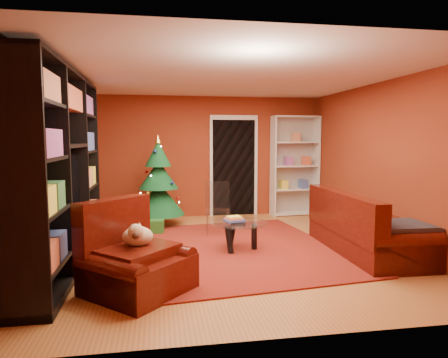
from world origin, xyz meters
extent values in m
cube|color=#A5642E|center=(0.00, 0.00, -0.03)|extent=(5.00, 5.50, 0.05)
cube|color=silver|center=(0.00, 0.00, 2.62)|extent=(5.00, 5.50, 0.05)
cube|color=maroon|center=(0.00, 2.77, 1.30)|extent=(5.00, 0.05, 2.60)
cube|color=maroon|center=(-2.52, 0.00, 1.30)|extent=(0.05, 5.50, 2.60)
cube|color=maroon|center=(2.52, 0.00, 1.30)|extent=(0.05, 5.50, 2.60)
cube|color=maroon|center=(0.08, 0.02, 0.01)|extent=(3.49, 3.94, 0.02)
cube|color=#1A6B6C|center=(-1.59, 2.12, 0.14)|extent=(0.37, 0.37, 0.28)
cube|color=#21601D|center=(-1.08, 1.26, 0.12)|extent=(0.27, 0.27, 0.24)
cube|color=#A41922|center=(-1.31, 2.22, 0.10)|extent=(0.26, 0.26, 0.20)
camera|label=1|loc=(-1.03, -5.87, 1.70)|focal=32.00mm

